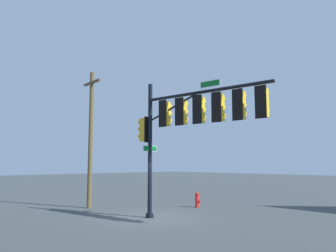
# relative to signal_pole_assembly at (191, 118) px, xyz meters

# --- Properties ---
(ground_plane) EXTENTS (120.00, 120.00, 0.00)m
(ground_plane) POSITION_rel_signal_pole_assembly_xyz_m (-2.29, -0.34, -4.41)
(ground_plane) COLOR #3F4748
(signal_pole_assembly) EXTENTS (6.68, 1.56, 6.23)m
(signal_pole_assembly) POSITION_rel_signal_pole_assembly_xyz_m (0.00, 0.00, 0.00)
(signal_pole_assembly) COLOR black
(signal_pole_assembly) RESTS_ON ground_plane
(utility_pole) EXTENTS (1.80, 0.25, 7.72)m
(utility_pole) POSITION_rel_signal_pole_assembly_xyz_m (-7.10, -0.66, -0.38)
(utility_pole) COLOR brown
(utility_pole) RESTS_ON ground_plane
(fire_hydrant) EXTENTS (0.33, 0.24, 0.83)m
(fire_hydrant) POSITION_rel_signal_pole_assembly_xyz_m (-3.16, 3.93, -4.00)
(fire_hydrant) COLOR red
(fire_hydrant) RESTS_ON ground_plane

